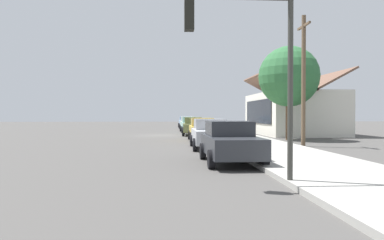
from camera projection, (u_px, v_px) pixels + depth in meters
The scene contains 14 objects.
ground_plane at pixel (163, 135), 32.13m from camera, with size 120.00×120.00×0.00m, color #4C4947.
sidewalk_curb at pixel (226, 134), 32.49m from camera, with size 60.00×4.20×0.16m, color #A3A099.
car_skyblue at pixel (186, 122), 50.17m from camera, with size 4.40×2.07×1.59m.
car_ivory at pixel (188, 123), 44.05m from camera, with size 4.70×2.01×1.59m.
car_seafoam at pixel (190, 124), 37.89m from camera, with size 4.92×2.06×1.59m.
car_olive at pixel (193, 126), 32.15m from camera, with size 4.49×2.09×1.59m.
car_mustard at pixel (202, 129), 25.62m from camera, with size 4.58×1.97×1.59m.
car_silver at pixel (210, 133), 19.80m from camera, with size 4.88×2.07×1.59m.
car_charcoal at pixel (230, 142), 13.82m from camera, with size 4.34×2.08×1.59m.
storefront_building at pixel (292, 112), 34.09m from camera, with size 11.81×6.66×5.63m.
shade_tree at pixel (289, 77), 26.18m from camera, with size 4.34×4.34×6.74m.
traffic_light_main at pixel (250, 50), 9.27m from camera, with size 0.37×2.79×5.20m.
utility_pole_wooden at pixel (304, 78), 20.85m from camera, with size 1.80×0.24×7.50m.
fire_hydrant_red at pixel (200, 126), 43.61m from camera, with size 0.22×0.22×0.71m.
Camera 1 is at (32.21, 0.47, 1.85)m, focal length 34.14 mm.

